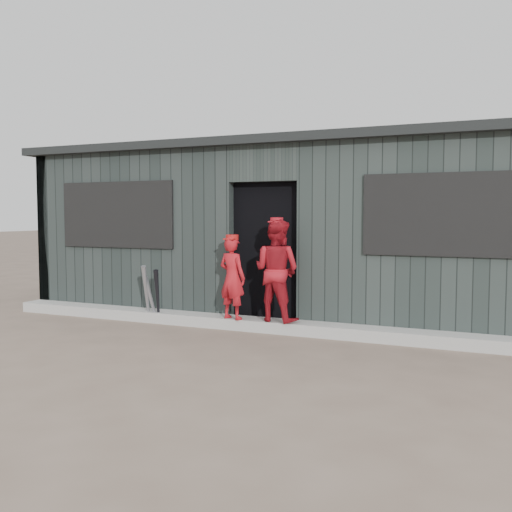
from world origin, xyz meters
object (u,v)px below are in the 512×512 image
at_px(player_grey_back, 318,287).
at_px(player_red_left, 232,278).
at_px(bat_left, 146,294).
at_px(dugout, 299,231).
at_px(bat_right, 157,296).
at_px(bat_mid, 151,299).
at_px(player_red_right, 277,270).

bearing_deg(player_grey_back, player_red_left, 8.10).
bearing_deg(bat_left, dugout, 48.69).
bearing_deg(bat_right, bat_mid, 170.92).
bearing_deg(bat_right, player_red_right, 4.27).
bearing_deg(bat_mid, dugout, 48.81).
distance_m(bat_left, dugout, 2.63).
bearing_deg(bat_mid, bat_right, -9.08).
bearing_deg(player_red_right, dugout, -69.55).
bearing_deg(player_red_right, bat_left, 15.21).
bearing_deg(dugout, bat_left, -131.31).
bearing_deg(player_red_left, player_grey_back, -130.64).
xyz_separation_m(player_red_left, dugout, (0.30, 1.82, 0.58)).
relative_size(bat_mid, player_red_right, 0.52).
bearing_deg(player_red_left, bat_mid, 14.09).
distance_m(bat_left, player_red_right, 1.98).
height_order(player_red_left, player_red_right, player_red_right).
height_order(bat_left, bat_right, bat_left).
distance_m(bat_left, bat_mid, 0.10).
xyz_separation_m(bat_left, player_red_right, (1.94, 0.16, 0.40)).
xyz_separation_m(player_red_left, player_red_right, (0.60, 0.11, 0.11)).
xyz_separation_m(bat_left, player_red_left, (1.34, 0.05, 0.28)).
relative_size(player_red_left, player_red_right, 0.83).
relative_size(player_red_left, dugout, 0.13).
height_order(bat_right, player_red_right, player_red_right).
xyz_separation_m(bat_left, bat_mid, (0.05, 0.04, -0.08)).
bearing_deg(dugout, player_grey_back, -58.72).
distance_m(bat_left, bat_right, 0.17).
bearing_deg(player_red_right, player_red_left, 20.75).
xyz_separation_m(bat_mid, bat_right, (0.12, -0.02, 0.05)).
relative_size(bat_right, player_red_left, 0.72).
bearing_deg(player_grey_back, dugout, -86.13).
height_order(player_red_right, player_grey_back, player_red_right).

